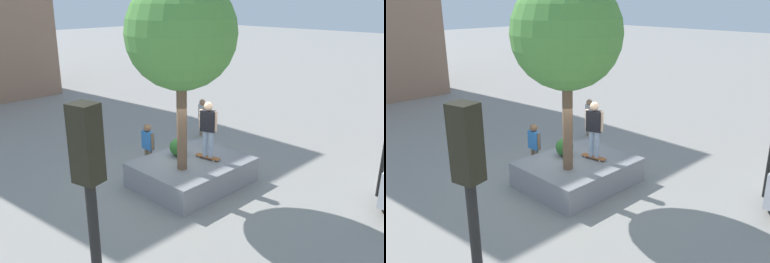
{
  "view_description": "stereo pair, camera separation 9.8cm",
  "coord_description": "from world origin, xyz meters",
  "views": [
    {
      "loc": [
        7.51,
        8.05,
        5.26
      ],
      "look_at": [
        -0.17,
        0.36,
        1.63
      ],
      "focal_mm": 37.36,
      "sensor_mm": 36.0,
      "label": 1
    },
    {
      "loc": [
        7.44,
        8.12,
        5.26
      ],
      "look_at": [
        -0.17,
        0.36,
        1.63
      ],
      "focal_mm": 37.36,
      "sensor_mm": 36.0,
      "label": 2
    }
  ],
  "objects": [
    {
      "name": "skateboard",
      "position": [
        -0.6,
        0.59,
        0.79
      ],
      "size": [
        0.33,
        0.82,
        0.07
      ],
      "color": "brown",
      "rests_on": "planter_ledge"
    },
    {
      "name": "skateboarder",
      "position": [
        -0.6,
        0.59,
        1.77
      ],
      "size": [
        0.32,
        0.54,
        1.67
      ],
      "color": "#8C9EB7",
      "rests_on": "skateboard"
    },
    {
      "name": "passerby_with_bag",
      "position": [
        -3.54,
        -2.44,
        0.87
      ],
      "size": [
        0.31,
        0.48,
        1.51
      ],
      "color": "#847056",
      "rests_on": "ground"
    },
    {
      "name": "planter_ledge",
      "position": [
        -0.17,
        0.36,
        0.37
      ],
      "size": [
        3.14,
        2.55,
        0.73
      ],
      "primitive_type": "cube",
      "color": "gray",
      "rests_on": "ground"
    },
    {
      "name": "boxwood_shrub",
      "position": [
        -0.16,
        -0.21,
        1.0
      ],
      "size": [
        0.54,
        0.54,
        0.54
      ],
      "primitive_type": "sphere",
      "color": "#2D6628",
      "rests_on": "planter_ledge"
    },
    {
      "name": "traffic_light_corner",
      "position": [
        5.57,
        4.58,
        2.93
      ],
      "size": [
        0.37,
        0.33,
        4.28
      ],
      "color": "black",
      "rests_on": "ground"
    },
    {
      "name": "ground_plane",
      "position": [
        0.0,
        0.0,
        0.0
      ],
      "size": [
        120.0,
        120.0,
        0.0
      ],
      "primitive_type": "plane",
      "color": "gray"
    },
    {
      "name": "plaza_tree",
      "position": [
        0.43,
        0.58,
        4.41
      ],
      "size": [
        2.89,
        2.89,
        5.14
      ],
      "color": "brown",
      "rests_on": "planter_ledge"
    },
    {
      "name": "pedestrian_crossing",
      "position": [
        0.14,
        -1.29,
        0.9
      ],
      "size": [
        0.24,
        0.53,
        1.56
      ],
      "color": "#847056",
      "rests_on": "ground"
    }
  ]
}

